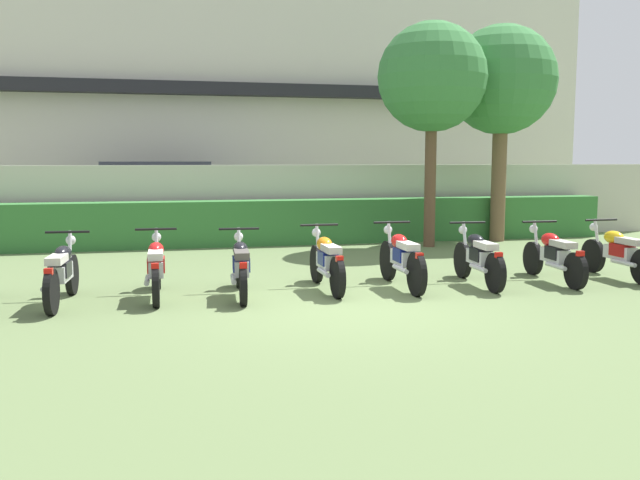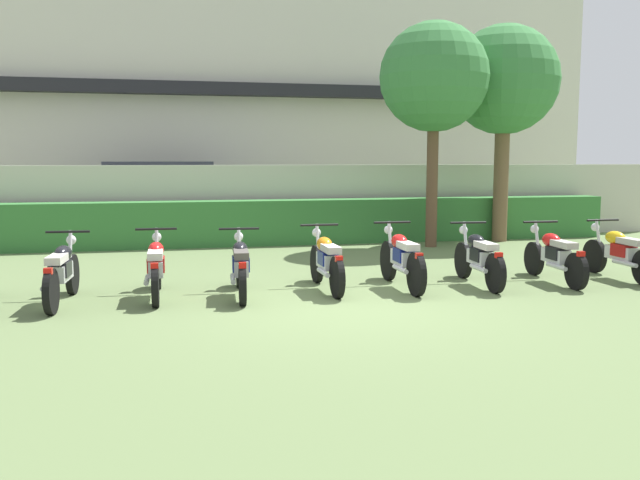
{
  "view_description": "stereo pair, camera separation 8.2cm",
  "coord_description": "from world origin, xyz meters",
  "px_view_note": "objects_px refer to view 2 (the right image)",
  "views": [
    {
      "loc": [
        -2.35,
        -8.65,
        1.96
      ],
      "look_at": [
        0.0,
        1.36,
        0.73
      ],
      "focal_mm": 38.22,
      "sensor_mm": 36.0,
      "label": 1
    },
    {
      "loc": [
        -2.27,
        -8.66,
        1.96
      ],
      "look_at": [
        0.0,
        1.36,
        0.73
      ],
      "focal_mm": 38.22,
      "sensor_mm": 36.0,
      "label": 2
    }
  ],
  "objects_px": {
    "motorcycle_in_row_3": "(240,266)",
    "motorcycle_in_row_5": "(402,258)",
    "tree_near_inspector": "(434,78)",
    "motorcycle_in_row_2": "(156,267)",
    "motorcycle_in_row_8": "(620,252)",
    "motorcycle_in_row_4": "(326,261)",
    "motorcycle_in_row_1": "(62,272)",
    "motorcycle_in_row_6": "(479,257)",
    "motorcycle_in_row_7": "(554,255)",
    "tree_far_side": "(504,82)",
    "parked_car": "(163,198)"
  },
  "relations": [
    {
      "from": "motorcycle_in_row_5",
      "to": "motorcycle_in_row_6",
      "type": "bearing_deg",
      "value": -91.88
    },
    {
      "from": "motorcycle_in_row_2",
      "to": "motorcycle_in_row_5",
      "type": "height_order",
      "value": "motorcycle_in_row_5"
    },
    {
      "from": "tree_far_side",
      "to": "motorcycle_in_row_1",
      "type": "distance_m",
      "value": 11.06
    },
    {
      "from": "parked_car",
      "to": "tree_near_inspector",
      "type": "bearing_deg",
      "value": -39.15
    },
    {
      "from": "tree_near_inspector",
      "to": "motorcycle_in_row_2",
      "type": "bearing_deg",
      "value": -143.39
    },
    {
      "from": "parked_car",
      "to": "motorcycle_in_row_4",
      "type": "bearing_deg",
      "value": -79.06
    },
    {
      "from": "parked_car",
      "to": "motorcycle_in_row_4",
      "type": "height_order",
      "value": "parked_car"
    },
    {
      "from": "tree_near_inspector",
      "to": "motorcycle_in_row_2",
      "type": "relative_size",
      "value": 2.59
    },
    {
      "from": "motorcycle_in_row_7",
      "to": "motorcycle_in_row_8",
      "type": "height_order",
      "value": "motorcycle_in_row_8"
    },
    {
      "from": "tree_near_inspector",
      "to": "motorcycle_in_row_2",
      "type": "xyz_separation_m",
      "value": [
        -5.93,
        -4.41,
        -3.26
      ]
    },
    {
      "from": "motorcycle_in_row_6",
      "to": "motorcycle_in_row_8",
      "type": "distance_m",
      "value": 2.49
    },
    {
      "from": "motorcycle_in_row_3",
      "to": "motorcycle_in_row_4",
      "type": "relative_size",
      "value": 1.01
    },
    {
      "from": "tree_far_side",
      "to": "motorcycle_in_row_8",
      "type": "xyz_separation_m",
      "value": [
        -0.56,
        -5.19,
        -3.31
      ]
    },
    {
      "from": "motorcycle_in_row_1",
      "to": "motorcycle_in_row_4",
      "type": "height_order",
      "value": "motorcycle_in_row_4"
    },
    {
      "from": "tree_near_inspector",
      "to": "motorcycle_in_row_6",
      "type": "xyz_separation_m",
      "value": [
        -1.05,
        -4.56,
        -3.26
      ]
    },
    {
      "from": "motorcycle_in_row_1",
      "to": "motorcycle_in_row_5",
      "type": "xyz_separation_m",
      "value": [
        4.88,
        0.08,
        0.02
      ]
    },
    {
      "from": "motorcycle_in_row_8",
      "to": "motorcycle_in_row_4",
      "type": "bearing_deg",
      "value": 87.85
    },
    {
      "from": "parked_car",
      "to": "motorcycle_in_row_1",
      "type": "bearing_deg",
      "value": -103.89
    },
    {
      "from": "motorcycle_in_row_6",
      "to": "motorcycle_in_row_1",
      "type": "bearing_deg",
      "value": 93.79
    },
    {
      "from": "tree_far_side",
      "to": "motorcycle_in_row_3",
      "type": "distance_m",
      "value": 9.15
    },
    {
      "from": "tree_far_side",
      "to": "motorcycle_in_row_1",
      "type": "bearing_deg",
      "value": -150.44
    },
    {
      "from": "motorcycle_in_row_5",
      "to": "motorcycle_in_row_6",
      "type": "xyz_separation_m",
      "value": [
        1.24,
        -0.06,
        -0.01
      ]
    },
    {
      "from": "motorcycle_in_row_2",
      "to": "motorcycle_in_row_7",
      "type": "bearing_deg",
      "value": -90.85
    },
    {
      "from": "tree_near_inspector",
      "to": "motorcycle_in_row_8",
      "type": "relative_size",
      "value": 2.63
    },
    {
      "from": "motorcycle_in_row_1",
      "to": "motorcycle_in_row_8",
      "type": "relative_size",
      "value": 1.02
    },
    {
      "from": "motorcycle_in_row_2",
      "to": "motorcycle_in_row_6",
      "type": "bearing_deg",
      "value": -90.99
    },
    {
      "from": "motorcycle_in_row_4",
      "to": "motorcycle_in_row_7",
      "type": "relative_size",
      "value": 0.98
    },
    {
      "from": "motorcycle_in_row_7",
      "to": "tree_near_inspector",
      "type": "bearing_deg",
      "value": 6.26
    },
    {
      "from": "tree_near_inspector",
      "to": "motorcycle_in_row_6",
      "type": "relative_size",
      "value": 2.61
    },
    {
      "from": "motorcycle_in_row_2",
      "to": "motorcycle_in_row_4",
      "type": "height_order",
      "value": "motorcycle_in_row_4"
    },
    {
      "from": "motorcycle_in_row_2",
      "to": "motorcycle_in_row_7",
      "type": "xyz_separation_m",
      "value": [
        6.18,
        -0.17,
        -0.0
      ]
    },
    {
      "from": "tree_near_inspector",
      "to": "motorcycle_in_row_8",
      "type": "bearing_deg",
      "value": -72.45
    },
    {
      "from": "parked_car",
      "to": "motorcycle_in_row_6",
      "type": "bearing_deg",
      "value": -65.66
    },
    {
      "from": "parked_car",
      "to": "motorcycle_in_row_4",
      "type": "relative_size",
      "value": 2.48
    },
    {
      "from": "parked_car",
      "to": "motorcycle_in_row_6",
      "type": "height_order",
      "value": "parked_car"
    },
    {
      "from": "parked_car",
      "to": "tree_near_inspector",
      "type": "distance_m",
      "value": 7.59
    },
    {
      "from": "motorcycle_in_row_2",
      "to": "parked_car",
      "type": "bearing_deg",
      "value": 0.15
    },
    {
      "from": "tree_far_side",
      "to": "motorcycle_in_row_3",
      "type": "relative_size",
      "value": 2.69
    },
    {
      "from": "motorcycle_in_row_2",
      "to": "motorcycle_in_row_3",
      "type": "bearing_deg",
      "value": -97.1
    },
    {
      "from": "motorcycle_in_row_6",
      "to": "motorcycle_in_row_7",
      "type": "xyz_separation_m",
      "value": [
        1.3,
        -0.02,
        -0.01
      ]
    },
    {
      "from": "motorcycle_in_row_7",
      "to": "motorcycle_in_row_8",
      "type": "xyz_separation_m",
      "value": [
        1.2,
        0.02,
        0.0
      ]
    },
    {
      "from": "motorcycle_in_row_2",
      "to": "motorcycle_in_row_4",
      "type": "relative_size",
      "value": 1.02
    },
    {
      "from": "motorcycle_in_row_2",
      "to": "motorcycle_in_row_7",
      "type": "height_order",
      "value": "motorcycle_in_row_2"
    },
    {
      "from": "motorcycle_in_row_2",
      "to": "motorcycle_in_row_8",
      "type": "bearing_deg",
      "value": -90.42
    },
    {
      "from": "motorcycle_in_row_2",
      "to": "motorcycle_in_row_3",
      "type": "relative_size",
      "value": 1.01
    },
    {
      "from": "motorcycle_in_row_3",
      "to": "motorcycle_in_row_8",
      "type": "height_order",
      "value": "motorcycle_in_row_8"
    },
    {
      "from": "parked_car",
      "to": "motorcycle_in_row_7",
      "type": "distance_m",
      "value": 10.5
    },
    {
      "from": "motorcycle_in_row_2",
      "to": "motorcycle_in_row_3",
      "type": "height_order",
      "value": "motorcycle_in_row_2"
    },
    {
      "from": "motorcycle_in_row_3",
      "to": "motorcycle_in_row_5",
      "type": "height_order",
      "value": "motorcycle_in_row_5"
    },
    {
      "from": "motorcycle_in_row_4",
      "to": "motorcycle_in_row_6",
      "type": "xyz_separation_m",
      "value": [
        2.4,
        -0.15,
        -0.0
      ]
    }
  ]
}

